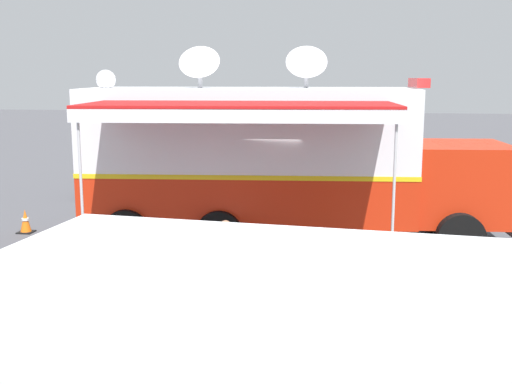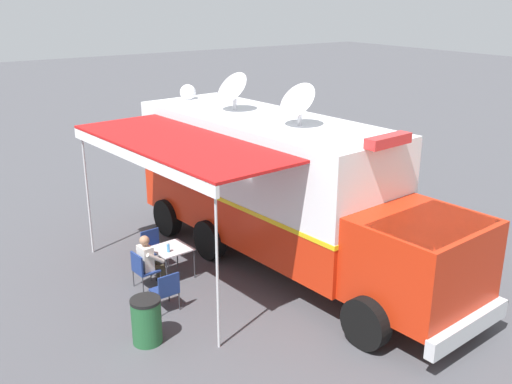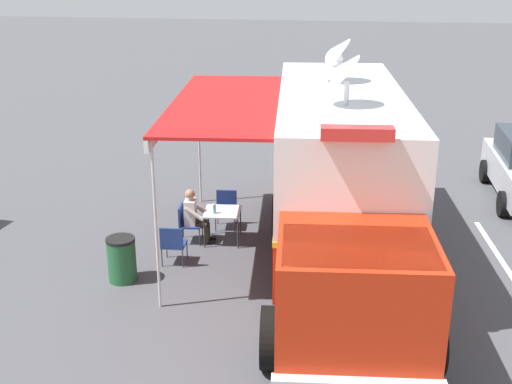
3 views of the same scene
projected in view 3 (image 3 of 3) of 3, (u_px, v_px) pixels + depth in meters
name	position (u px, v px, depth m)	size (l,w,h in m)	color
ground_plane	(335.00, 249.00, 14.65)	(100.00, 100.00, 0.00)	#47474C
lot_stripe	(506.00, 267.00, 13.81)	(0.12, 4.80, 0.01)	silver
command_truck	(339.00, 176.00, 13.28)	(5.50, 9.66, 4.53)	red
folding_table	(223.00, 213.00, 14.81)	(0.87, 0.87, 0.73)	silver
water_bottle	(214.00, 209.00, 14.63)	(0.07, 0.07, 0.22)	#4C99D8
folding_chair_at_table	(186.00, 220.00, 14.84)	(0.52, 0.52, 0.87)	navy
folding_chair_beside_table	(226.00, 206.00, 15.66)	(0.52, 0.52, 0.87)	navy
folding_chair_spare_by_truck	(173.00, 242.00, 13.74)	(0.50, 0.50, 0.87)	navy
seated_responder	(195.00, 215.00, 14.78)	(0.69, 0.58, 1.25)	silver
trash_bin	(122.00, 259.00, 13.11)	(0.57, 0.57, 0.91)	#235B33
traffic_cone	(343.00, 162.00, 19.67)	(0.36, 0.36, 0.58)	black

